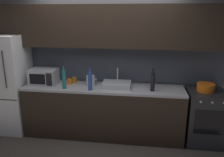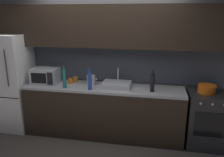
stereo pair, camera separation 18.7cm
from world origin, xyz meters
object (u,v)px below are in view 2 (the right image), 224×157
(refrigerator, at_px, (11,82))
(wine_bottle_teal, at_px, (64,79))
(mug_amber, at_px, (75,79))
(microwave, at_px, (45,76))
(cooking_pot, at_px, (207,89))
(wine_bottle_dark, at_px, (152,82))
(mug_orange, at_px, (70,81))
(wine_bottle_blue, at_px, (90,80))
(oven_range, at_px, (205,119))
(kettle, at_px, (91,80))

(refrigerator, distance_m, wine_bottle_teal, 1.15)
(mug_amber, bearing_deg, wine_bottle_teal, -99.80)
(microwave, bearing_deg, mug_amber, 16.73)
(microwave, bearing_deg, refrigerator, -178.45)
(mug_amber, distance_m, cooking_pot, 2.23)
(cooking_pot, bearing_deg, wine_bottle_dark, -172.82)
(refrigerator, distance_m, wine_bottle_dark, 2.58)
(wine_bottle_dark, distance_m, mug_orange, 1.45)
(wine_bottle_dark, xyz_separation_m, wine_bottle_teal, (-1.44, -0.08, 0.01))
(wine_bottle_dark, height_order, wine_bottle_blue, wine_bottle_blue)
(cooking_pot, bearing_deg, oven_range, -2.42)
(oven_range, height_order, mug_amber, mug_amber)
(wine_bottle_teal, distance_m, cooking_pot, 2.30)
(refrigerator, xyz_separation_m, oven_range, (3.45, -0.00, -0.43))
(microwave, xyz_separation_m, mug_amber, (0.50, 0.15, -0.09))
(refrigerator, relative_size, wine_bottle_dark, 4.80)
(refrigerator, bearing_deg, mug_orange, 3.16)
(kettle, height_order, wine_bottle_blue, wine_bottle_blue)
(mug_amber, bearing_deg, microwave, -163.27)
(wine_bottle_teal, bearing_deg, oven_range, 4.63)
(wine_bottle_teal, relative_size, mug_amber, 3.89)
(oven_range, xyz_separation_m, wine_bottle_dark, (-0.88, -0.11, 0.60))
(oven_range, relative_size, mug_amber, 9.13)
(oven_range, bearing_deg, microwave, 179.59)
(wine_bottle_dark, bearing_deg, wine_bottle_blue, -174.65)
(refrigerator, height_order, kettle, refrigerator)
(wine_bottle_teal, relative_size, mug_orange, 3.96)
(wine_bottle_dark, xyz_separation_m, wine_bottle_blue, (-1.00, -0.09, 0.00))
(wine_bottle_teal, xyz_separation_m, mug_amber, (0.06, 0.36, -0.11))
(refrigerator, height_order, microwave, refrigerator)
(wine_bottle_dark, distance_m, mug_amber, 1.41)
(refrigerator, distance_m, wine_bottle_blue, 1.59)
(oven_range, bearing_deg, mug_orange, 178.43)
(microwave, xyz_separation_m, wine_bottle_dark, (1.89, -0.12, 0.02))
(wine_bottle_teal, height_order, mug_amber, wine_bottle_teal)
(refrigerator, distance_m, microwave, 0.70)
(wine_bottle_teal, distance_m, mug_amber, 0.38)
(kettle, distance_m, wine_bottle_dark, 1.07)
(mug_amber, height_order, cooking_pot, cooking_pot)
(wine_bottle_teal, bearing_deg, kettle, 33.06)
(wine_bottle_blue, relative_size, wine_bottle_teal, 0.97)
(refrigerator, bearing_deg, wine_bottle_teal, -9.58)
(mug_orange, xyz_separation_m, cooking_pot, (2.28, -0.06, 0.02))
(mug_orange, bearing_deg, mug_amber, 62.34)
(wine_bottle_blue, bearing_deg, refrigerator, 172.70)
(mug_orange, bearing_deg, cooking_pot, -1.56)
(microwave, relative_size, cooking_pot, 1.66)
(oven_range, distance_m, wine_bottle_dark, 1.07)
(mug_orange, height_order, cooking_pot, cooking_pot)
(kettle, height_order, wine_bottle_teal, wine_bottle_teal)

